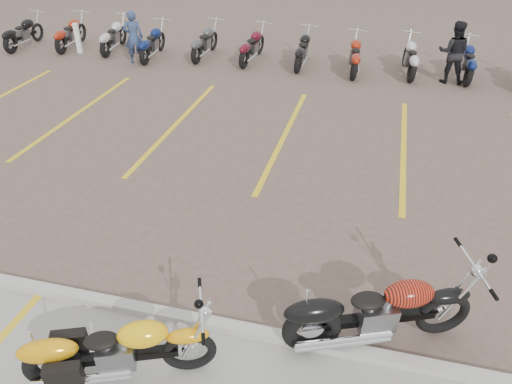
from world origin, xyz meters
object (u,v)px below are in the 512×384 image
flame_cruiser (373,313)px  person_b (454,52)px  yellow_cruiser (116,351)px  person_a (133,37)px  bollard (78,38)px

flame_cruiser → person_b: person_b is taller
yellow_cruiser → person_b: size_ratio=1.19×
yellow_cruiser → flame_cruiser: flame_cruiser is taller
person_b → person_a: bearing=8.0°
flame_cruiser → person_a: bearing=106.1°
person_b → yellow_cruiser: bearing=73.9°
flame_cruiser → person_a: person_a is taller
person_a → yellow_cruiser: bearing=93.4°
flame_cruiser → person_b: 10.67m
bollard → yellow_cruiser: bearing=-56.7°
yellow_cruiser → person_b: (4.43, 11.85, 0.43)m
person_a → bollard: person_a is taller
person_a → bollard: 2.47m
person_b → flame_cruiser: bearing=85.8°
person_a → person_b: (9.74, 0.62, 0.05)m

